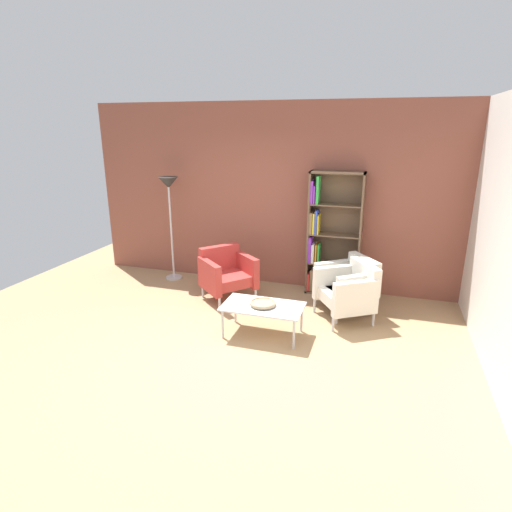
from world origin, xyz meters
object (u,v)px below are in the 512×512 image
at_px(armchair_spare_guest, 226,273).
at_px(floor_lamp_torchiere, 169,195).
at_px(coffee_table_low, 263,308).
at_px(decorative_bowl, 263,303).
at_px(armchair_corner_red, 349,284).
at_px(armchair_by_bookshelf, 349,290).
at_px(bookshelf_tall, 329,236).

distance_m(armchair_spare_guest, floor_lamp_torchiere, 1.68).
relative_size(coffee_table_low, decorative_bowl, 3.12).
xyz_separation_m(coffee_table_low, armchair_corner_red, (0.95, 1.04, 0.05)).
height_order(coffee_table_low, floor_lamp_torchiere, floor_lamp_torchiere).
bearing_deg(coffee_table_low, decorative_bowl, -90.00).
distance_m(coffee_table_low, armchair_by_bookshelf, 1.26).
relative_size(decorative_bowl, armchair_spare_guest, 0.34).
bearing_deg(bookshelf_tall, armchair_by_bookshelf, -64.80).
distance_m(decorative_bowl, armchair_by_bookshelf, 1.26).
relative_size(coffee_table_low, armchair_spare_guest, 1.05).
bearing_deg(bookshelf_tall, floor_lamp_torchiere, -176.54).
bearing_deg(armchair_by_bookshelf, decorative_bowl, -83.53).
distance_m(bookshelf_tall, armchair_by_bookshelf, 1.09).
distance_m(armchair_corner_red, floor_lamp_torchiere, 3.22).
bearing_deg(bookshelf_tall, decorative_bowl, -108.45).
bearing_deg(coffee_table_low, armchair_corner_red, 47.51).
relative_size(bookshelf_tall, floor_lamp_torchiere, 1.09).
xyz_separation_m(armchair_by_bookshelf, floor_lamp_torchiere, (-3.03, 0.72, 1.03)).
bearing_deg(armchair_corner_red, bookshelf_tall, 174.55).
bearing_deg(armchair_corner_red, decorative_bowl, -79.70).
bearing_deg(bookshelf_tall, coffee_table_low, -108.45).
height_order(armchair_by_bookshelf, floor_lamp_torchiere, floor_lamp_torchiere).
height_order(coffee_table_low, decorative_bowl, decorative_bowl).
xyz_separation_m(armchair_by_bookshelf, armchair_corner_red, (-0.02, 0.24, 0.00)).
bearing_deg(floor_lamp_torchiere, bookshelf_tall, 3.46).
relative_size(decorative_bowl, armchair_by_bookshelf, 0.34).
bearing_deg(armchair_spare_guest, armchair_corner_red, -45.99).
relative_size(decorative_bowl, armchair_corner_red, 0.34).
height_order(armchair_spare_guest, armchair_by_bookshelf, same).
relative_size(armchair_spare_guest, armchair_by_bookshelf, 1.01).
bearing_deg(floor_lamp_torchiere, armchair_by_bookshelf, -13.33).
bearing_deg(armchair_by_bookshelf, armchair_spare_guest, -128.07).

